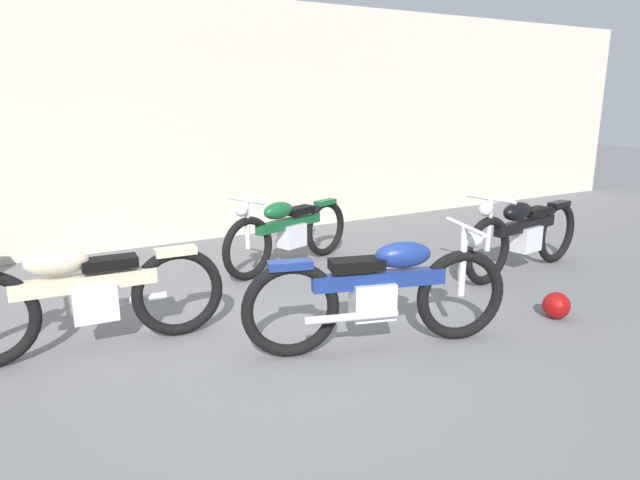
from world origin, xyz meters
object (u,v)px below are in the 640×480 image
at_px(helmet, 556,305).
at_px(motorcycle_blue, 381,291).
at_px(motorcycle_black, 523,234).
at_px(motorcycle_cream, 84,295).
at_px(motorcycle_green, 288,231).

xyz_separation_m(helmet, motorcycle_blue, (-1.72, 0.30, 0.34)).
distance_m(helmet, motorcycle_black, 1.41).
relative_size(motorcycle_cream, motorcycle_green, 1.12).
bearing_deg(motorcycle_cream, motorcycle_black, -179.76).
distance_m(motorcycle_black, motorcycle_green, 2.64).
distance_m(motorcycle_cream, motorcycle_blue, 2.28).
height_order(helmet, motorcycle_cream, motorcycle_cream).
height_order(helmet, motorcycle_green, motorcycle_green).
relative_size(helmet, motorcycle_cream, 0.11).
bearing_deg(motorcycle_black, motorcycle_green, -43.02).
height_order(helmet, motorcycle_blue, motorcycle_blue).
height_order(helmet, motorcycle_black, motorcycle_black).
bearing_deg(motorcycle_blue, motorcycle_green, 97.58).
bearing_deg(motorcycle_green, helmet, 97.90).
height_order(motorcycle_cream, motorcycle_blue, motorcycle_blue).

